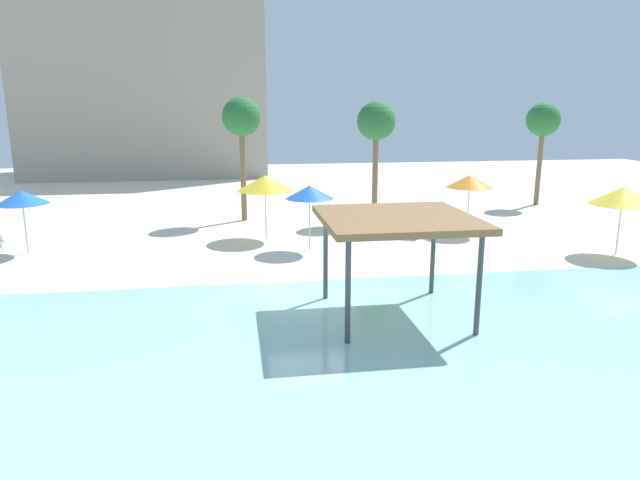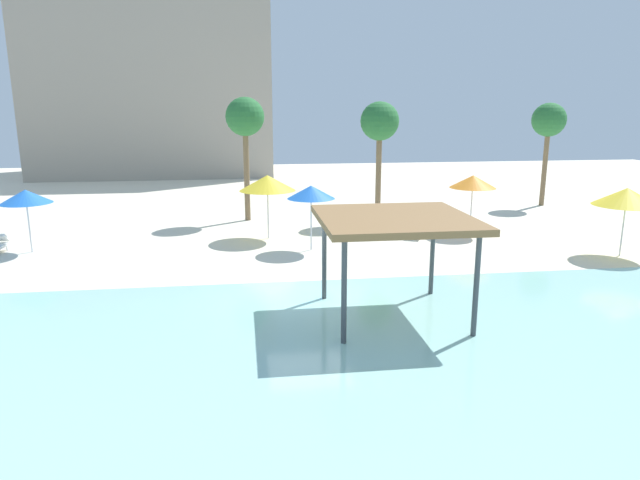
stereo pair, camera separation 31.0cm
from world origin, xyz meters
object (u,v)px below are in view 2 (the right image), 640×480
at_px(palm_tree_2, 380,124).
at_px(palm_tree_3, 549,122).
at_px(beach_umbrella_yellow_3, 627,197).
at_px(beach_umbrella_yellow_4, 267,183).
at_px(shade_pavilion, 395,223).
at_px(beach_umbrella_blue_5, 311,192).
at_px(lounge_chair_0, 418,228).
at_px(palm_tree_0, 245,120).
at_px(beach_umbrella_orange_2, 473,182).
at_px(beach_umbrella_blue_0, 26,197).

distance_m(palm_tree_2, palm_tree_3, 10.97).
bearing_deg(beach_umbrella_yellow_3, palm_tree_2, 133.49).
height_order(beach_umbrella_yellow_3, beach_umbrella_yellow_4, beach_umbrella_yellow_4).
bearing_deg(palm_tree_2, shade_pavilion, -101.72).
bearing_deg(palm_tree_3, beach_umbrella_blue_5, -149.57).
distance_m(shade_pavilion, lounge_chair_0, 10.64).
bearing_deg(palm_tree_0, shade_pavilion, -75.12).
bearing_deg(beach_umbrella_yellow_3, palm_tree_0, 147.46).
bearing_deg(palm_tree_2, palm_tree_0, 171.63).
bearing_deg(beach_umbrella_blue_5, palm_tree_2, 53.80).
bearing_deg(beach_umbrella_yellow_3, beach_umbrella_yellow_4, 160.20).
xyz_separation_m(beach_umbrella_orange_2, beach_umbrella_blue_5, (-7.54, -1.98, -0.03)).
relative_size(shade_pavilion, lounge_chair_0, 2.05).
relative_size(beach_umbrella_orange_2, beach_umbrella_yellow_4, 0.96).
distance_m(beach_umbrella_orange_2, beach_umbrella_yellow_3, 6.22).
distance_m(beach_umbrella_yellow_4, palm_tree_3, 17.59).
height_order(shade_pavilion, palm_tree_2, palm_tree_2).
bearing_deg(palm_tree_0, beach_umbrella_yellow_3, -32.54).
relative_size(shade_pavilion, beach_umbrella_orange_2, 1.51).
height_order(lounge_chair_0, palm_tree_3, palm_tree_3).
distance_m(beach_umbrella_orange_2, palm_tree_0, 11.30).
xyz_separation_m(beach_umbrella_yellow_4, palm_tree_3, (16.24, 6.33, 2.33)).
distance_m(palm_tree_0, palm_tree_3, 17.21).
height_order(beach_umbrella_yellow_3, palm_tree_2, palm_tree_2).
bearing_deg(palm_tree_3, beach_umbrella_orange_2, -136.98).
height_order(shade_pavilion, palm_tree_3, palm_tree_3).
distance_m(beach_umbrella_blue_0, palm_tree_0, 10.54).
bearing_deg(beach_umbrella_blue_5, palm_tree_0, 110.65).
xyz_separation_m(shade_pavilion, beach_umbrella_blue_5, (-1.32, 7.71, -0.30)).
bearing_deg(beach_umbrella_blue_0, lounge_chair_0, 2.89).
height_order(beach_umbrella_yellow_4, palm_tree_0, palm_tree_0).
height_order(beach_umbrella_orange_2, beach_umbrella_blue_5, beach_umbrella_orange_2).
bearing_deg(beach_umbrella_yellow_3, shade_pavilion, -153.81).
bearing_deg(palm_tree_0, beach_umbrella_blue_5, -69.35).
relative_size(beach_umbrella_yellow_4, palm_tree_0, 0.46).
distance_m(shade_pavilion, palm_tree_3, 21.15).
bearing_deg(shade_pavilion, lounge_chair_0, 68.81).
relative_size(beach_umbrella_blue_5, palm_tree_0, 0.43).
height_order(beach_umbrella_blue_5, lounge_chair_0, beach_umbrella_blue_5).
relative_size(beach_umbrella_blue_0, palm_tree_0, 0.41).
xyz_separation_m(lounge_chair_0, palm_tree_2, (-1.00, 3.60, 4.49)).
bearing_deg(lounge_chair_0, beach_umbrella_blue_0, -60.84).
distance_m(palm_tree_0, palm_tree_2, 6.61).
relative_size(beach_umbrella_yellow_4, beach_umbrella_blue_5, 1.06).
height_order(beach_umbrella_yellow_4, palm_tree_2, palm_tree_2).
distance_m(beach_umbrella_blue_0, lounge_chair_0, 16.30).
bearing_deg(palm_tree_3, beach_umbrella_yellow_3, -104.26).
height_order(lounge_chair_0, palm_tree_0, palm_tree_0).
relative_size(beach_umbrella_blue_5, palm_tree_3, 0.45).
xyz_separation_m(beach_umbrella_yellow_4, palm_tree_2, (5.69, 3.30, 2.37)).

